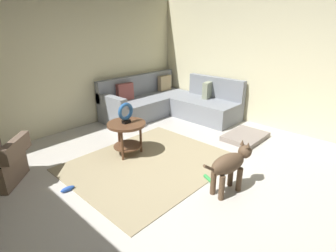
{
  "coord_description": "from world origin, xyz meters",
  "views": [
    {
      "loc": [
        -2.22,
        -1.89,
        1.97
      ],
      "look_at": [
        0.45,
        0.6,
        0.55
      ],
      "focal_mm": 28.03,
      "sensor_mm": 36.0,
      "label": 1
    }
  ],
  "objects_px": {
    "sectional_couch": "(169,103)",
    "dog_toy_rope": "(208,179)",
    "torus_sculpture": "(126,112)",
    "dog": "(230,164)",
    "side_table": "(127,130)",
    "dog_bed_mat": "(245,137)",
    "dog_toy_bone": "(68,189)"
  },
  "relations": [
    {
      "from": "torus_sculpture",
      "to": "dog_toy_rope",
      "type": "height_order",
      "value": "torus_sculpture"
    },
    {
      "from": "sectional_couch",
      "to": "dog_toy_bone",
      "type": "xyz_separation_m",
      "value": [
        -3.04,
        -1.07,
        -0.26
      ]
    },
    {
      "from": "dog",
      "to": "dog_toy_rope",
      "type": "bearing_deg",
      "value": -173.87
    },
    {
      "from": "dog_toy_rope",
      "to": "dog_toy_bone",
      "type": "height_order",
      "value": "dog_toy_bone"
    },
    {
      "from": "dog",
      "to": "dog_toy_bone",
      "type": "height_order",
      "value": "dog"
    },
    {
      "from": "sectional_couch",
      "to": "side_table",
      "type": "bearing_deg",
      "value": -155.95
    },
    {
      "from": "sectional_couch",
      "to": "side_table",
      "type": "distance_m",
      "value": 2.05
    },
    {
      "from": "sectional_couch",
      "to": "torus_sculpture",
      "type": "height_order",
      "value": "sectional_couch"
    },
    {
      "from": "side_table",
      "to": "dog",
      "type": "relative_size",
      "value": 0.71
    },
    {
      "from": "sectional_couch",
      "to": "dog",
      "type": "xyz_separation_m",
      "value": [
        -1.65,
        -2.55,
        0.09
      ]
    },
    {
      "from": "torus_sculpture",
      "to": "dog_toy_bone",
      "type": "bearing_deg",
      "value": -168.47
    },
    {
      "from": "side_table",
      "to": "dog_bed_mat",
      "type": "height_order",
      "value": "side_table"
    },
    {
      "from": "side_table",
      "to": "dog_toy_rope",
      "type": "height_order",
      "value": "side_table"
    },
    {
      "from": "sectional_couch",
      "to": "dog_toy_rope",
      "type": "bearing_deg",
      "value": -125.96
    },
    {
      "from": "dog_bed_mat",
      "to": "dog_toy_rope",
      "type": "xyz_separation_m",
      "value": [
        -1.61,
        -0.3,
        -0.02
      ]
    },
    {
      "from": "dog_bed_mat",
      "to": "dog_toy_bone",
      "type": "distance_m",
      "value": 3.14
    },
    {
      "from": "side_table",
      "to": "dog_toy_rope",
      "type": "relative_size",
      "value": 3.51
    },
    {
      "from": "sectional_couch",
      "to": "dog_toy_rope",
      "type": "xyz_separation_m",
      "value": [
        -1.62,
        -2.23,
        -0.27
      ]
    },
    {
      "from": "torus_sculpture",
      "to": "dog",
      "type": "distance_m",
      "value": 1.76
    },
    {
      "from": "dog_toy_rope",
      "to": "sectional_couch",
      "type": "bearing_deg",
      "value": 54.04
    },
    {
      "from": "side_table",
      "to": "torus_sculpture",
      "type": "distance_m",
      "value": 0.29
    },
    {
      "from": "torus_sculpture",
      "to": "dog_toy_bone",
      "type": "xyz_separation_m",
      "value": [
        -1.17,
        -0.24,
        -0.68
      ]
    },
    {
      "from": "sectional_couch",
      "to": "dog_bed_mat",
      "type": "xyz_separation_m",
      "value": [
        -0.01,
        -1.93,
        -0.25
      ]
    },
    {
      "from": "dog",
      "to": "torus_sculpture",
      "type": "bearing_deg",
      "value": -161.41
    },
    {
      "from": "dog_toy_bone",
      "to": "dog_bed_mat",
      "type": "bearing_deg",
      "value": -15.93
    },
    {
      "from": "sectional_couch",
      "to": "dog_bed_mat",
      "type": "bearing_deg",
      "value": -90.36
    },
    {
      "from": "torus_sculpture",
      "to": "dog_toy_rope",
      "type": "distance_m",
      "value": 1.58
    },
    {
      "from": "sectional_couch",
      "to": "torus_sculpture",
      "type": "xyz_separation_m",
      "value": [
        -1.87,
        -0.83,
        0.42
      ]
    },
    {
      "from": "sectional_couch",
      "to": "dog_bed_mat",
      "type": "relative_size",
      "value": 2.81
    },
    {
      "from": "dog",
      "to": "dog_toy_rope",
      "type": "relative_size",
      "value": 4.92
    },
    {
      "from": "side_table",
      "to": "dog_toy_bone",
      "type": "relative_size",
      "value": 3.33
    },
    {
      "from": "dog",
      "to": "dog_toy_rope",
      "type": "distance_m",
      "value": 0.48
    }
  ]
}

